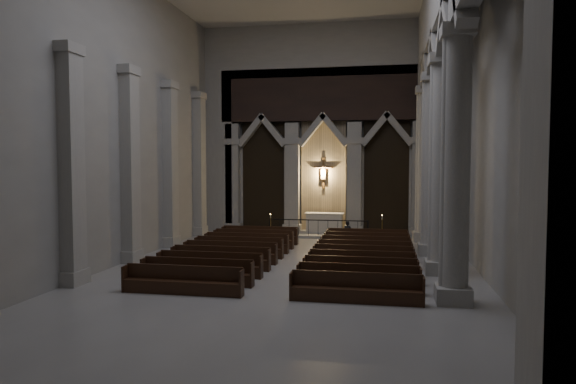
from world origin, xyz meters
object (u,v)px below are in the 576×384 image
(pews, at_px, (295,258))
(altar_rail, at_px, (318,226))
(altar, at_px, (324,222))
(candle_stand_left, at_px, (271,231))
(worshipper, at_px, (347,233))
(candle_stand_right, at_px, (382,234))

(pews, bearing_deg, altar_rail, 90.00)
(altar, xyz_separation_m, candle_stand_left, (-2.79, -1.60, -0.35))
(altar_rail, bearing_deg, candle_stand_left, -179.24)
(altar_rail, height_order, worshipper, worshipper)
(altar_rail, relative_size, candle_stand_right, 3.91)
(pews, bearing_deg, candle_stand_left, 109.93)
(candle_stand_right, bearing_deg, altar_rail, 175.63)
(candle_stand_left, distance_m, candle_stand_right, 6.03)
(pews, bearing_deg, candle_stand_right, 64.14)
(altar_rail, height_order, candle_stand_right, candle_stand_right)
(altar, xyz_separation_m, worshipper, (1.55, -3.45, -0.10))
(altar_rail, bearing_deg, worshipper, -47.70)
(altar, distance_m, pews, 8.86)
(altar, height_order, altar_rail, altar)
(candle_stand_left, xyz_separation_m, worshipper, (4.34, -1.85, 0.25))
(altar, xyz_separation_m, altar_rail, (-0.16, -1.57, 0.00))
(altar, relative_size, altar_rail, 0.40)
(pews, xyz_separation_m, worshipper, (1.71, 5.39, 0.32))
(altar, relative_size, candle_stand_left, 1.66)
(pews, relative_size, worshipper, 8.72)
(altar, bearing_deg, altar_rail, -95.91)
(altar_rail, distance_m, candle_stand_left, 2.65)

